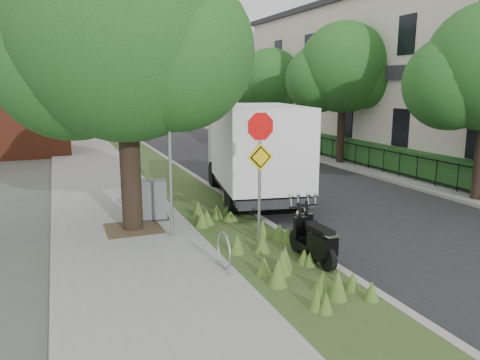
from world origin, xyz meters
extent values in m
plane|color=#4C5147|center=(0.00, 0.00, 0.00)|extent=(120.00, 120.00, 0.00)
cube|color=gray|center=(-4.25, 10.00, 0.06)|extent=(3.50, 60.00, 0.12)
cube|color=#34471E|center=(-1.50, 10.00, 0.06)|extent=(2.00, 60.00, 0.12)
cube|color=#9E9991|center=(-0.50, 10.00, 0.07)|extent=(0.20, 60.00, 0.13)
cube|color=black|center=(3.00, 10.00, 0.01)|extent=(7.00, 60.00, 0.01)
cube|color=#9E9991|center=(6.50, 10.00, 0.07)|extent=(0.20, 60.00, 0.13)
cube|color=gray|center=(8.20, 10.00, 0.06)|extent=(3.20, 60.00, 0.12)
cylinder|color=black|center=(-4.00, 2.80, 2.36)|extent=(0.52, 0.52, 4.48)
sphere|color=#1E4818|center=(-4.00, 2.80, 5.08)|extent=(5.40, 5.40, 5.40)
sphere|color=#1E4818|center=(-5.21, 3.61, 4.41)|extent=(4.05, 4.05, 4.05)
sphere|color=#1E4818|center=(-2.92, 2.12, 4.54)|extent=(3.78, 3.78, 3.78)
cube|color=#473828|center=(-4.00, 2.80, 0.12)|extent=(1.40, 1.40, 0.01)
cylinder|color=#A5A8AD|center=(-3.20, 1.80, 2.12)|extent=(0.08, 0.08, 4.00)
torus|color=#A5A8AD|center=(-2.70, -0.60, 0.50)|extent=(0.05, 0.77, 0.77)
cube|color=#A5A8AD|center=(-2.70, -0.96, 0.14)|extent=(0.06, 0.06, 0.04)
cube|color=#A5A8AD|center=(-2.70, -0.24, 0.14)|extent=(0.06, 0.06, 0.04)
cylinder|color=#A5A8AD|center=(-1.40, 0.60, 1.62)|extent=(0.07, 0.07, 3.00)
cylinder|color=red|center=(-1.40, 0.57, 2.87)|extent=(0.86, 0.03, 0.86)
cylinder|color=white|center=(-1.40, 0.58, 2.87)|extent=(0.94, 0.02, 0.94)
cube|color=yellow|center=(-1.40, 0.57, 2.17)|extent=(0.64, 0.03, 0.64)
cube|color=black|center=(7.20, 10.00, 1.07)|extent=(0.04, 24.00, 0.04)
cube|color=black|center=(7.20, 10.00, 0.27)|extent=(0.04, 24.00, 0.04)
cylinder|color=black|center=(7.20, 10.00, 0.62)|extent=(0.03, 0.03, 1.00)
cube|color=#214719|center=(7.90, 10.00, 0.67)|extent=(1.00, 24.00, 1.10)
cube|color=beige|center=(11.50, 10.00, 4.00)|extent=(7.00, 26.00, 8.00)
cube|color=#2D2D33|center=(7.95, 10.00, 4.30)|extent=(0.25, 26.00, 0.60)
sphere|color=#1E4818|center=(6.10, 2.60, 3.84)|extent=(3.00, 3.00, 3.00)
cylinder|color=black|center=(7.00, 10.00, 2.14)|extent=(0.36, 0.36, 4.03)
sphere|color=#1E4818|center=(7.00, 10.00, 4.58)|extent=(4.20, 4.20, 4.20)
sphere|color=#1E4818|center=(6.05, 10.63, 4.06)|extent=(3.15, 3.15, 3.15)
sphere|color=#1E4818|center=(7.84, 9.47, 4.16)|extent=(2.94, 2.94, 2.94)
cylinder|color=black|center=(7.00, 18.00, 1.94)|extent=(0.36, 0.36, 3.64)
sphere|color=#1E4818|center=(7.00, 18.00, 4.15)|extent=(3.80, 3.80, 3.80)
sphere|color=#1E4818|center=(6.14, 18.57, 3.67)|extent=(2.85, 2.85, 2.85)
sphere|color=#1E4818|center=(7.76, 17.52, 3.77)|extent=(2.66, 2.66, 2.66)
cylinder|color=black|center=(-0.85, -0.26, 0.37)|extent=(0.13, 0.51, 0.51)
cylinder|color=black|center=(-0.81, -1.47, 0.37)|extent=(0.13, 0.51, 0.51)
cube|color=black|center=(-0.83, -0.92, 0.39)|extent=(0.37, 1.13, 0.18)
cube|color=black|center=(-0.82, -1.26, 0.63)|extent=(0.37, 0.64, 0.39)
cube|color=black|center=(-0.82, -1.21, 0.88)|extent=(0.31, 0.59, 0.12)
cylinder|color=black|center=(-0.44, 0.10, 0.35)|extent=(0.26, 0.47, 0.47)
cylinder|color=black|center=(-0.82, -0.94, 0.35)|extent=(0.26, 0.47, 0.47)
cube|color=black|center=(-0.64, -0.46, 0.37)|extent=(0.64, 1.07, 0.16)
cube|color=black|center=(-0.75, -0.76, 0.59)|extent=(0.50, 0.66, 0.36)
cube|color=black|center=(-0.73, -0.71, 0.82)|extent=(0.44, 0.60, 0.11)
cube|color=#262628|center=(0.31, 4.89, 0.56)|extent=(3.23, 6.17, 0.20)
cube|color=#B7BABC|center=(0.72, 7.12, 1.50)|extent=(2.51, 1.93, 1.77)
cube|color=white|center=(0.20, 4.29, 1.95)|extent=(3.15, 4.57, 2.43)
cube|color=#262628|center=(-3.33, 3.50, 0.14)|extent=(0.90, 0.67, 0.04)
cube|color=slate|center=(-3.33, 3.50, 0.67)|extent=(0.80, 0.57, 1.10)
camera|label=1|loc=(-5.67, -9.05, 3.77)|focal=35.00mm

